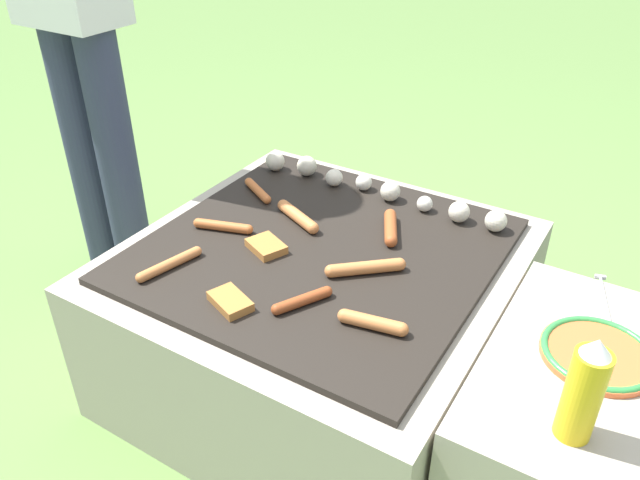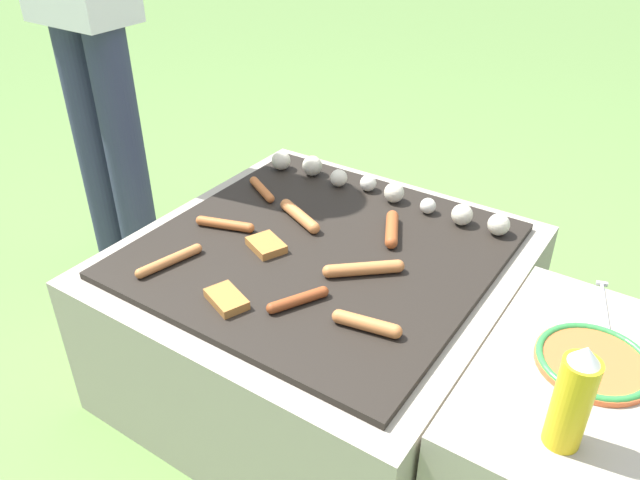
% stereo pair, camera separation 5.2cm
% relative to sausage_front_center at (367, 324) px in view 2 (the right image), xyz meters
% --- Properties ---
extents(ground_plane, '(14.00, 14.00, 0.00)m').
position_rel_sausage_front_center_xyz_m(ground_plane, '(-0.25, 0.20, -0.44)').
color(ground_plane, '#608442').
extents(grill, '(0.91, 0.91, 0.43)m').
position_rel_sausage_front_center_xyz_m(grill, '(-0.25, 0.20, -0.23)').
color(grill, '#A89E8C').
rests_on(grill, ground_plane).
extents(side_ledge, '(0.39, 0.60, 0.43)m').
position_rel_sausage_front_center_xyz_m(side_ledge, '(0.41, 0.12, -0.23)').
color(side_ledge, '#A89E8C').
rests_on(side_ledge, ground_plane).
extents(sausage_mid_left, '(0.09, 0.15, 0.03)m').
position_rel_sausage_front_center_xyz_m(sausage_mid_left, '(-0.13, 0.35, 0.00)').
color(sausage_mid_left, '#A34C23').
rests_on(sausage_mid_left, grill).
extents(sausage_back_left, '(0.15, 0.14, 0.03)m').
position_rel_sausage_front_center_xyz_m(sausage_back_left, '(-0.10, 0.16, 0.00)').
color(sausage_back_left, '#C6753D').
rests_on(sausage_back_left, grill).
extents(sausage_back_right, '(0.06, 0.17, 0.02)m').
position_rel_sausage_front_center_xyz_m(sausage_back_right, '(-0.50, -0.06, -0.00)').
color(sausage_back_right, '#C6753D').
rests_on(sausage_back_right, grill).
extents(sausage_front_right, '(0.16, 0.09, 0.03)m').
position_rel_sausage_front_center_xyz_m(sausage_front_right, '(-0.36, 0.28, 0.00)').
color(sausage_front_right, '#C6753D').
rests_on(sausage_front_right, grill).
extents(sausage_front_center, '(0.15, 0.05, 0.03)m').
position_rel_sausage_front_center_xyz_m(sausage_front_center, '(0.00, 0.00, 0.00)').
color(sausage_front_center, '#C6753D').
rests_on(sausage_front_center, grill).
extents(sausage_mid_right, '(0.15, 0.07, 0.02)m').
position_rel_sausage_front_center_xyz_m(sausage_mid_right, '(-0.50, 0.14, -0.00)').
color(sausage_mid_right, '#B7602D').
rests_on(sausage_mid_right, grill).
extents(sausage_back_center, '(0.08, 0.13, 0.02)m').
position_rel_sausage_front_center_xyz_m(sausage_back_center, '(-0.16, -0.01, -0.00)').
color(sausage_back_center, '#93421E').
rests_on(sausage_back_center, grill).
extents(sausage_front_left, '(0.13, 0.08, 0.02)m').
position_rel_sausage_front_center_xyz_m(sausage_front_left, '(-0.54, 0.35, -0.00)').
color(sausage_front_left, '#B7602D').
rests_on(sausage_front_left, grill).
extents(bread_slice_left, '(0.11, 0.10, 0.02)m').
position_rel_sausage_front_center_xyz_m(bread_slice_left, '(-0.35, 0.12, -0.00)').
color(bread_slice_left, '#B27033').
rests_on(bread_slice_left, grill).
extents(bread_slice_center, '(0.11, 0.09, 0.02)m').
position_rel_sausage_front_center_xyz_m(bread_slice_center, '(-0.29, -0.09, -0.00)').
color(bread_slice_center, '#B27033').
rests_on(bread_slice_center, grill).
extents(mushroom_row, '(0.74, 0.08, 0.06)m').
position_rel_sausage_front_center_xyz_m(mushroom_row, '(-0.27, 0.51, 0.01)').
color(mushroom_row, beige).
rests_on(mushroom_row, grill).
extents(plate_colorful, '(0.22, 0.22, 0.02)m').
position_rel_sausage_front_center_xyz_m(plate_colorful, '(0.41, 0.15, -0.01)').
color(plate_colorful, orange).
rests_on(plate_colorful, side_ledge).
extents(condiment_bottle, '(0.06, 0.06, 0.20)m').
position_rel_sausage_front_center_xyz_m(condiment_bottle, '(0.41, -0.06, 0.08)').
color(condiment_bottle, gold).
rests_on(condiment_bottle, side_ledge).
extents(fork_utensil, '(0.08, 0.21, 0.01)m').
position_rel_sausage_front_center_xyz_m(fork_utensil, '(0.39, 0.34, -0.01)').
color(fork_utensil, silver).
rests_on(fork_utensil, side_ledge).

